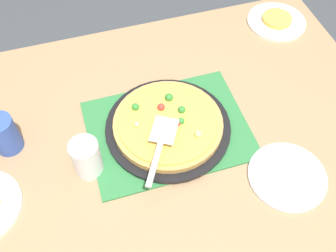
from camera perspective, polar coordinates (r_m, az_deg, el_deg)
ground_plane at (r=1.86m, az=0.00°, el=-14.02°), size 8.00×8.00×0.00m
dining_table at (r=1.29m, az=0.00°, el=-3.37°), size 1.40×1.00×0.75m
placemat at (r=1.20m, az=0.00°, el=-0.48°), size 0.48×0.36×0.01m
pizza_pan at (r=1.19m, az=0.00°, el=-0.20°), size 0.38×0.38×0.01m
pizza at (r=1.17m, az=0.00°, el=0.41°), size 0.33×0.33×0.05m
plate_near_left at (r=1.60m, az=15.45°, el=14.41°), size 0.22×0.22×0.01m
plate_side at (r=1.16m, az=16.91°, el=-7.00°), size 0.22×0.22×0.01m
served_slice_left at (r=1.59m, az=15.55°, el=14.77°), size 0.11×0.11×0.02m
cup_near at (r=1.21m, az=-22.72°, el=-1.12°), size 0.08×0.08×0.12m
cup_far at (r=1.10m, az=-11.75°, el=-4.54°), size 0.08×0.08×0.12m
pizza_server at (r=1.09m, az=-1.12°, el=-2.60°), size 0.15×0.22×0.01m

